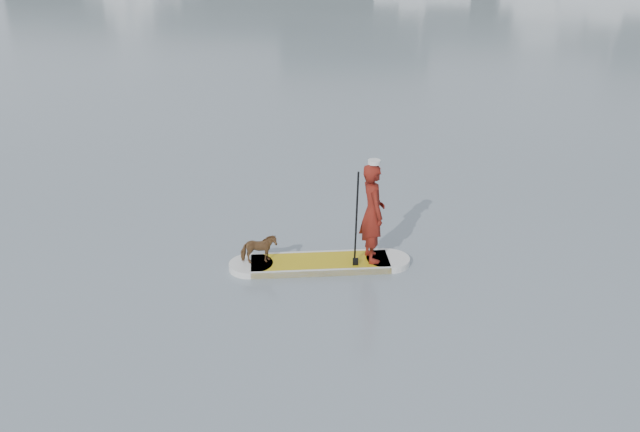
# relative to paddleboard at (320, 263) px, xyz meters

# --- Properties ---
(ground) EXTENTS (140.00, 140.00, 0.00)m
(ground) POSITION_rel_paddleboard_xyz_m (0.25, 3.71, -0.06)
(ground) COLOR slate
(ground) RESTS_ON ground
(paddleboard) EXTENTS (3.18, 1.55, 0.12)m
(paddleboard) POSITION_rel_paddleboard_xyz_m (0.00, 0.00, 0.00)
(paddleboard) COLOR gold
(paddleboard) RESTS_ON ground
(paddler) EXTENTS (0.68, 0.79, 1.83)m
(paddler) POSITION_rel_paddleboard_xyz_m (0.89, 0.28, 0.97)
(paddler) COLOR maroon
(paddler) RESTS_ON paddleboard
(white_cap) EXTENTS (0.22, 0.22, 0.07)m
(white_cap) POSITION_rel_paddleboard_xyz_m (0.89, 0.28, 1.92)
(white_cap) COLOR silver
(white_cap) RESTS_ON paddler
(dog) EXTENTS (0.70, 0.55, 0.54)m
(dog) POSITION_rel_paddleboard_xyz_m (-1.05, -0.33, 0.33)
(dog) COLOR brown
(dog) RESTS_ON paddleboard
(paddle) EXTENTS (0.12, 0.29, 2.00)m
(paddle) POSITION_rel_paddleboard_xyz_m (0.66, -0.04, 0.74)
(paddle) COLOR black
(paddle) RESTS_ON ground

